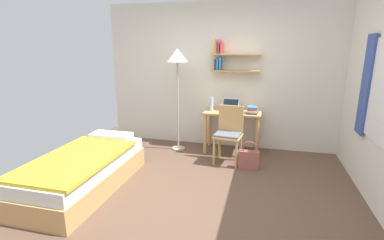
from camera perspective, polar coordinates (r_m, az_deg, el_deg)
ground_plane at (r=3.73m, az=1.43°, el=-14.91°), size 5.28×5.28×0.00m
wall_back at (r=5.27m, az=6.54°, el=8.69°), size 4.40×0.27×2.60m
bed at (r=4.08m, az=-20.75°, el=-9.48°), size 0.90×1.90×0.54m
desk at (r=5.06m, az=8.06°, el=0.06°), size 0.98×0.52×0.73m
desk_chair at (r=4.61m, az=7.38°, el=-2.31°), size 0.47×0.44×0.91m
standing_lamp at (r=4.97m, az=-2.96°, el=11.49°), size 0.37×0.37×1.80m
laptop at (r=5.08m, az=7.68°, el=2.49°), size 0.30×0.23×0.21m
water_bottle at (r=5.03m, az=3.95°, el=3.23°), size 0.06×0.06×0.24m
book_stack at (r=4.93m, az=11.97°, el=1.95°), size 0.18×0.25×0.12m
handbag at (r=4.50m, az=11.28°, el=-7.66°), size 0.31×0.11×0.44m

